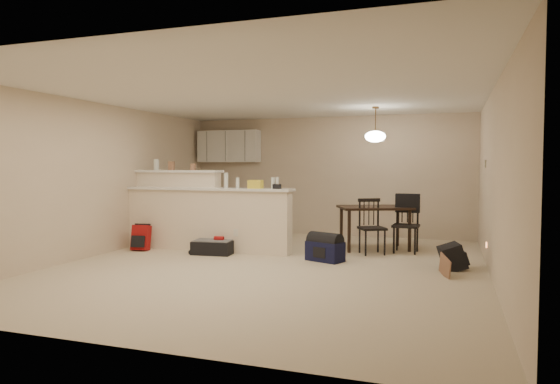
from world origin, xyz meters
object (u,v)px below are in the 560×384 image
at_px(dining_chair_near, 372,227).
at_px(navy_duffel, 325,251).
at_px(suitcase, 213,247).
at_px(pendant_lamp, 375,136).
at_px(black_daypack, 452,257).
at_px(dining_table, 375,212).
at_px(dining_chair_far, 406,224).
at_px(red_backpack, 141,238).

relative_size(dining_chair_near, navy_duffel, 1.66).
relative_size(suitcase, navy_duffel, 1.17).
height_order(dining_chair_near, navy_duffel, dining_chair_near).
relative_size(pendant_lamp, black_daypack, 1.58).
relative_size(dining_table, dining_chair_far, 1.48).
xyz_separation_m(dining_chair_near, black_daypack, (1.26, -0.85, -0.29)).
height_order(suitcase, red_backpack, red_backpack).
bearing_deg(suitcase, dining_chair_far, 15.13).
xyz_separation_m(pendant_lamp, red_backpack, (-3.82, -1.44, -1.77)).
relative_size(red_backpack, navy_duffel, 0.78).
relative_size(pendant_lamp, red_backpack, 1.43).
xyz_separation_m(dining_table, red_backpack, (-3.82, -1.44, -0.45)).
height_order(pendant_lamp, dining_chair_far, pendant_lamp).
height_order(dining_table, navy_duffel, dining_table).
height_order(pendant_lamp, navy_duffel, pendant_lamp).
bearing_deg(dining_table, dining_chair_far, -42.30).
distance_m(dining_table, suitcase, 2.88).
relative_size(dining_chair_far, suitcase, 1.49).
distance_m(dining_chair_near, suitcase, 2.67).
relative_size(dining_table, black_daypack, 3.66).
xyz_separation_m(red_backpack, black_daypack, (5.12, 0.07, -0.04)).
distance_m(dining_table, black_daypack, 1.95).
xyz_separation_m(dining_chair_far, black_daypack, (0.74, -1.18, -0.31)).
bearing_deg(suitcase, dining_chair_near, 12.43).
bearing_deg(suitcase, red_backpack, 177.09).
bearing_deg(suitcase, pendant_lamp, 22.80).
bearing_deg(dining_table, pendant_lamp, 0.00).
bearing_deg(red_backpack, dining_chair_far, 6.89).
distance_m(dining_table, dining_chair_near, 0.56).
bearing_deg(black_daypack, dining_chair_far, 18.33).
distance_m(dining_chair_far, navy_duffel, 1.65).
xyz_separation_m(suitcase, black_daypack, (3.77, -0.00, 0.06)).
xyz_separation_m(dining_chair_far, navy_duffel, (-1.11, -1.18, -0.33)).
bearing_deg(dining_chair_far, dining_table, 164.47).
relative_size(navy_duffel, black_daypack, 1.42).
relative_size(pendant_lamp, dining_chair_far, 0.64).
distance_m(pendant_lamp, dining_chair_near, 1.62).
distance_m(navy_duffel, black_daypack, 1.85).
bearing_deg(dining_chair_near, black_daypack, -62.29).
distance_m(dining_chair_near, dining_chair_far, 0.62).
bearing_deg(pendant_lamp, red_backpack, -159.32).
bearing_deg(black_daypack, navy_duffel, 76.09).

